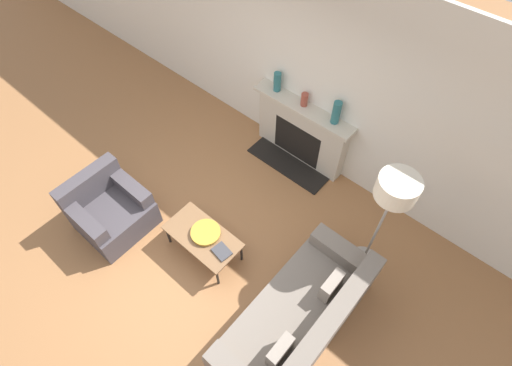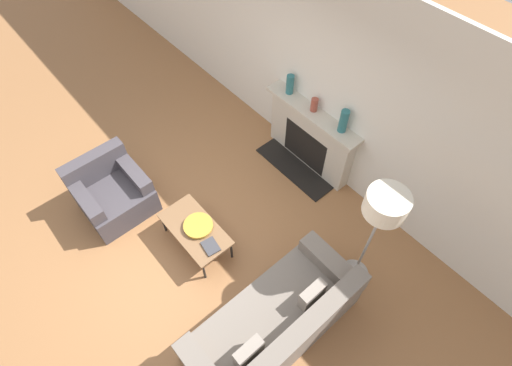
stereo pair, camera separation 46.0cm
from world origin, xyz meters
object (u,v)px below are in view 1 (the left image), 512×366
(couch, at_px, (299,320))
(fireplace, at_px, (301,133))
(floor_lamp, at_px, (394,196))
(mantel_vase_center_left, at_px, (304,99))
(mantel_vase_center_right, at_px, (336,113))
(armchair_near, at_px, (110,210))
(mantel_vase_left, at_px, (277,82))
(bowl, at_px, (206,232))
(coffee_table, at_px, (203,237))
(book, at_px, (222,252))

(couch, bearing_deg, fireplace, -143.08)
(fireplace, xyz_separation_m, couch, (1.60, -2.13, -0.20))
(floor_lamp, relative_size, mantel_vase_center_left, 8.88)
(mantel_vase_center_right, bearing_deg, couch, -62.43)
(armchair_near, xyz_separation_m, mantel_vase_left, (0.67, 2.64, 0.85))
(bowl, bearing_deg, mantel_vase_left, 105.75)
(fireplace, distance_m, bowl, 2.08)
(fireplace, xyz_separation_m, coffee_table, (0.08, -2.12, -0.14))
(fireplace, relative_size, mantel_vase_center_left, 8.15)
(armchair_near, bearing_deg, floor_lamp, -58.93)
(couch, bearing_deg, mantel_vase_center_left, -142.95)
(bowl, distance_m, book, 0.33)
(mantel_vase_left, bearing_deg, couch, -45.73)
(mantel_vase_left, relative_size, mantel_vase_center_left, 1.49)
(couch, xyz_separation_m, mantel_vase_center_right, (-1.12, 2.15, 0.89))
(armchair_near, height_order, coffee_table, armchair_near)
(fireplace, relative_size, bowl, 4.21)
(armchair_near, xyz_separation_m, coffee_table, (1.24, 0.50, 0.05))
(coffee_table, xyz_separation_m, mantel_vase_left, (-0.58, 2.14, 0.80))
(couch, xyz_separation_m, book, (-1.18, 0.01, 0.11))
(couch, distance_m, armchair_near, 2.81)
(fireplace, bearing_deg, book, -78.79)
(book, distance_m, floor_lamp, 2.08)
(floor_lamp, xyz_separation_m, mantel_vase_center_right, (-1.25, 0.90, -0.26))
(book, bearing_deg, coffee_table, -172.61)
(armchair_near, xyz_separation_m, floor_lamp, (2.89, 1.74, 1.14))
(couch, bearing_deg, floor_lamp, 174.41)
(armchair_near, distance_m, bowl, 1.38)
(fireplace, relative_size, armchair_near, 1.79)
(couch, xyz_separation_m, mantel_vase_center_left, (-1.62, 2.15, 0.81))
(book, distance_m, mantel_vase_center_left, 2.30)
(bowl, bearing_deg, book, -9.19)
(coffee_table, distance_m, mantel_vase_center_right, 2.32)
(coffee_table, relative_size, mantel_vase_left, 3.39)
(armchair_near, height_order, mantel_vase_left, mantel_vase_left)
(mantel_vase_left, bearing_deg, mantel_vase_center_right, 0.00)
(bowl, bearing_deg, armchair_near, -156.37)
(mantel_vase_left, bearing_deg, floor_lamp, -22.03)
(armchair_near, relative_size, coffee_table, 0.90)
(fireplace, height_order, mantel_vase_center_left, mantel_vase_center_left)
(fireplace, bearing_deg, couch, -53.08)
(fireplace, xyz_separation_m, floor_lamp, (1.73, -0.88, 0.95))
(couch, height_order, mantel_vase_center_left, mantel_vase_center_left)
(fireplace, bearing_deg, armchair_near, -113.87)
(floor_lamp, relative_size, mantel_vase_center_right, 5.12)
(book, relative_size, mantel_vase_left, 0.84)
(armchair_near, bearing_deg, bowl, -66.37)
(bowl, distance_m, mantel_vase_center_right, 2.25)
(bowl, distance_m, floor_lamp, 2.26)
(fireplace, distance_m, mantel_vase_center_right, 0.84)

